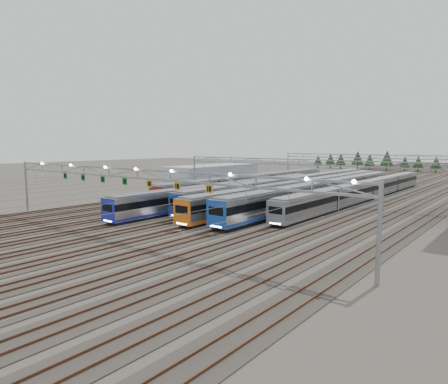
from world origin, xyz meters
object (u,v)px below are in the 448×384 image
Objects in this scene: train_a at (255,184)px; train_f at (366,190)px; gantry_far at (375,160)px; train_b at (233,192)px; west_shed at (213,174)px; train_d at (308,189)px; train_c at (295,186)px; gantry_near at (136,176)px; train_e at (326,191)px; gantry_mid at (299,167)px.

train_a is 0.87× the size of train_f.
train_b is at bearing -96.68° from gantry_far.
west_shed is (-34.99, -29.88, -3.89)m from gantry_far.
gantry_far is at bearing 92.82° from train_d.
gantry_near is (2.20, -42.88, 4.86)m from train_c.
train_d is at bearing -145.40° from train_f.
train_a is at bearing 171.53° from train_d.
gantry_far is (11.25, 43.59, 4.13)m from train_a.
train_e reaches higher than train_b.
gantry_near is at bearing -100.23° from train_e.
train_f is 1.17× the size of gantry_mid.
train_c is at bearing 143.21° from train_d.
train_f is at bearing 76.12° from gantry_near.
train_b is 0.96× the size of gantry_mid.
train_b is 0.82× the size of train_f.
train_e is at bearing -119.14° from train_f.
train_b is 58.19m from gantry_far.
train_e is (9.00, -5.23, 0.03)m from train_c.
train_c is at bearing -93.05° from gantry_far.
gantry_near reaches higher than gantry_far.
train_b is at bearing 103.71° from gantry_near.
train_a is 9.10m from train_c.
train_d is 1.10× the size of train_e.
train_f is (9.00, 6.21, -0.14)m from train_d.
train_c is at bearing -168.10° from train_f.
gantry_far is 46.18m from west_shed.
train_a is 22.89m from train_f.
train_e is 0.95× the size of train_f.
gantry_far is (-6.75, 47.46, 4.13)m from train_e.
train_c is 1.22× the size of gantry_far.
west_shed is (-32.74, 12.36, 0.27)m from train_c.
train_e is 38.57m from gantry_near.
west_shed is at bearing 156.63° from gantry_mid.
train_e is 2.08× the size of west_shed.
train_a is 1.07× the size of train_b.
gantry_mid is (-11.25, -5.61, 4.34)m from train_f.
gantry_near is at bearing -103.88° from train_f.
train_d is (13.50, -2.01, -0.08)m from train_a.
gantry_near reaches higher than train_b.
gantry_far is 1.88× the size of west_shed.
train_a is at bearing -30.01° from west_shed.
gantry_near is 85.12m from gantry_far.
gantry_far reaches higher than west_shed.
train_d is 1.22× the size of gantry_far.
train_e is at bearing 79.77° from gantry_near.
train_c is at bearing 129.17° from gantry_mid.
west_shed reaches higher than train_c.
train_a reaches higher than train_b.
train_e is 1.11× the size of gantry_near.
train_f is (13.50, 2.84, -0.18)m from train_c.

